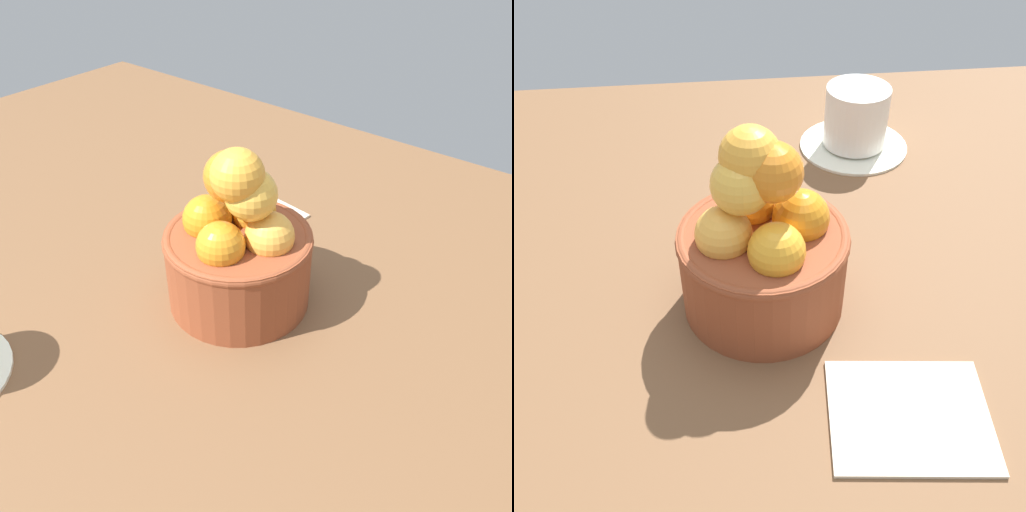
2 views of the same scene
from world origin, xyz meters
The scene contains 3 objects.
ground_plane centered at (0.00, 0.00, -2.33)cm, with size 136.59×84.37×4.66cm, color brown.
terracotta_bowl centered at (0.06, -0.01, 5.86)cm, with size 13.48×13.48×16.03cm.
folded_napkin centered at (-9.01, 12.33, 0.30)cm, with size 11.25×9.24×0.60cm, color beige.
Camera 1 is at (25.52, -29.03, 33.74)cm, focal length 37.21 mm.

